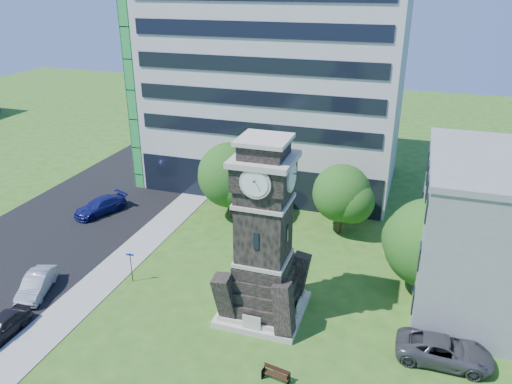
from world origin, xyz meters
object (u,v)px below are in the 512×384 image
(car_street_mid, at_px, (37,284))
(car_street_north, at_px, (100,206))
(street_sign, at_px, (131,264))
(clock_tower, at_px, (264,243))
(car_east_lot, at_px, (444,351))
(car_street_south, at_px, (2,326))
(park_bench, at_px, (276,373))

(car_street_mid, relative_size, car_street_north, 0.85)
(car_street_mid, bearing_deg, street_sign, 12.65)
(clock_tower, bearing_deg, car_street_mid, -169.39)
(clock_tower, bearing_deg, car_east_lot, -6.21)
(car_street_south, bearing_deg, clock_tower, 26.69)
(car_street_south, xyz_separation_m, park_bench, (17.39, 1.74, -0.26))
(car_east_lot, distance_m, street_sign, 21.83)
(car_east_lot, xyz_separation_m, street_sign, (-21.75, 1.68, 0.74))
(clock_tower, relative_size, street_sign, 5.08)
(clock_tower, xyz_separation_m, car_street_south, (-14.83, -7.46, -4.59))
(clock_tower, bearing_deg, car_street_north, 153.28)
(clock_tower, bearing_deg, park_bench, -65.90)
(park_bench, bearing_deg, car_street_mid, -178.46)
(car_street_south, relative_size, car_street_north, 0.78)
(street_sign, bearing_deg, car_street_south, -127.09)
(clock_tower, relative_size, car_street_south, 3.02)
(car_street_south, bearing_deg, car_street_north, 104.70)
(park_bench, xyz_separation_m, street_sign, (-12.85, 6.16, 1.07))
(car_street_mid, xyz_separation_m, car_east_lot, (27.41, 1.74, 0.04))
(car_east_lot, distance_m, park_bench, 9.97)
(clock_tower, distance_m, car_east_lot, 12.38)
(car_street_south, height_order, park_bench, car_street_south)
(clock_tower, xyz_separation_m, car_street_mid, (-15.95, -2.99, -4.56))
(car_east_lot, height_order, park_bench, car_east_lot)
(car_street_south, distance_m, street_sign, 9.14)
(clock_tower, bearing_deg, street_sign, 177.56)
(car_street_north, height_order, car_east_lot, car_east_lot)
(clock_tower, height_order, car_street_north, clock_tower)
(street_sign, bearing_deg, car_east_lot, -11.63)
(clock_tower, xyz_separation_m, car_east_lot, (11.46, -1.25, -4.51))
(park_bench, bearing_deg, street_sign, 164.33)
(car_street_mid, xyz_separation_m, street_sign, (5.66, 3.43, 0.78))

